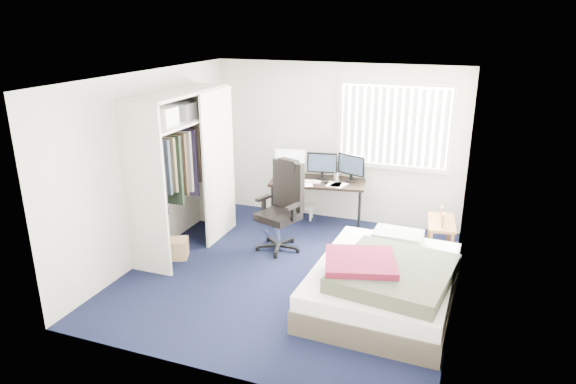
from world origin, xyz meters
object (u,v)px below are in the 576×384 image
Objects in this scene: desk at (318,178)px; nightstand at (441,225)px; bed at (384,281)px; office_chair at (282,215)px.

nightstand is at bearing -14.25° from desk.
bed reaches higher than nightstand.
office_chair is at bearing -165.19° from nightstand.
bed is at bearing -55.42° from desk.
office_chair is 2.21m from nightstand.
office_chair is (-0.21, -1.05, -0.26)m from desk.
office_chair reaches higher than nightstand.
desk is 2.10× the size of nightstand.
office_chair is 1.95m from bed.
bed is (1.65, -1.03, -0.20)m from office_chair.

